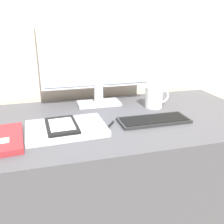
# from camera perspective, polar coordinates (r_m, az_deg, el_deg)

# --- Properties ---
(wall_back) EXTENTS (3.60, 0.05, 2.40)m
(wall_back) POSITION_cam_1_polar(r_m,az_deg,el_deg) (1.37, -4.85, 22.56)
(wall_back) COLOR beige
(wall_back) RESTS_ON ground_plane
(desk) EXTENTS (1.31, 0.64, 0.75)m
(desk) POSITION_cam_1_polar(r_m,az_deg,el_deg) (1.26, -0.32, -17.48)
(desk) COLOR #4C4C51
(desk) RESTS_ON ground_plane
(monitor) EXTENTS (0.54, 0.11, 0.51)m
(monitor) POSITION_cam_1_polar(r_m,az_deg,el_deg) (1.20, -3.30, 14.45)
(monitor) COLOR silver
(monitor) RESTS_ON desk
(keyboard) EXTENTS (0.29, 0.12, 0.01)m
(keyboard) POSITION_cam_1_polar(r_m,az_deg,el_deg) (1.05, 9.53, -1.82)
(keyboard) COLOR #282828
(keyboard) RESTS_ON desk
(laptop) EXTENTS (0.30, 0.22, 0.02)m
(laptop) POSITION_cam_1_polar(r_m,az_deg,el_deg) (0.96, -10.43, -3.73)
(laptop) COLOR #BCBCC1
(laptop) RESTS_ON desk
(ereader) EXTENTS (0.12, 0.18, 0.01)m
(ereader) POSITION_cam_1_polar(r_m,az_deg,el_deg) (0.95, -11.43, -3.01)
(ereader) COLOR black
(ereader) RESTS_ON laptop
(coffee_mug) EXTENTS (0.12, 0.08, 0.10)m
(coffee_mug) POSITION_cam_1_polar(r_m,az_deg,el_deg) (1.21, 9.65, 3.41)
(coffee_mug) COLOR white
(coffee_mug) RESTS_ON desk
(pen) EXTENTS (0.09, 0.11, 0.01)m
(pen) POSITION_cam_1_polar(r_m,az_deg,el_deg) (0.97, -1.09, -3.58)
(pen) COLOR black
(pen) RESTS_ON desk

